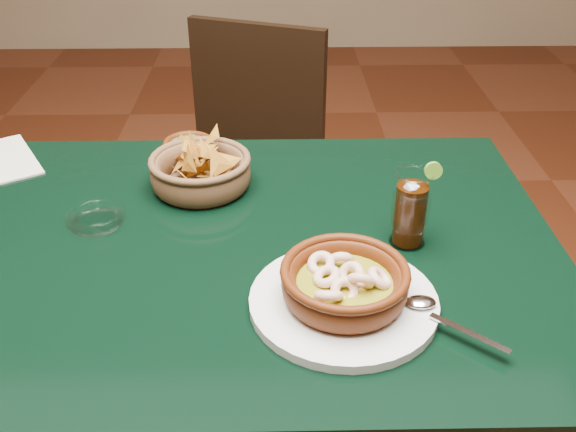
{
  "coord_description": "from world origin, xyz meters",
  "views": [
    {
      "loc": [
        0.12,
        -0.9,
        1.36
      ],
      "look_at": [
        0.14,
        -0.02,
        0.81
      ],
      "focal_mm": 40.0,
      "sensor_mm": 36.0,
      "label": 1
    }
  ],
  "objects_px": {
    "dining_table": "(209,287)",
    "shrimp_plate": "(345,288)",
    "cola_drink": "(410,209)",
    "chip_basket": "(201,171)",
    "dining_chair": "(243,177)"
  },
  "relations": [
    {
      "from": "dining_chair",
      "to": "chip_basket",
      "type": "distance_m",
      "value": 0.6
    },
    {
      "from": "shrimp_plate",
      "to": "chip_basket",
      "type": "relative_size",
      "value": 1.54
    },
    {
      "from": "dining_table",
      "to": "cola_drink",
      "type": "bearing_deg",
      "value": -1.79
    },
    {
      "from": "dining_table",
      "to": "dining_chair",
      "type": "distance_m",
      "value": 0.72
    },
    {
      "from": "chip_basket",
      "to": "dining_table",
      "type": "bearing_deg",
      "value": -82.88
    },
    {
      "from": "dining_chair",
      "to": "chip_basket",
      "type": "height_order",
      "value": "dining_chair"
    },
    {
      "from": "dining_chair",
      "to": "dining_table",
      "type": "bearing_deg",
      "value": -92.26
    },
    {
      "from": "dining_table",
      "to": "shrimp_plate",
      "type": "distance_m",
      "value": 0.31
    },
    {
      "from": "chip_basket",
      "to": "cola_drink",
      "type": "distance_m",
      "value": 0.41
    },
    {
      "from": "dining_table",
      "to": "shrimp_plate",
      "type": "relative_size",
      "value": 3.45
    },
    {
      "from": "dining_chair",
      "to": "cola_drink",
      "type": "height_order",
      "value": "cola_drink"
    },
    {
      "from": "dining_table",
      "to": "dining_chair",
      "type": "xyz_separation_m",
      "value": [
        0.03,
        0.7,
        -0.16
      ]
    },
    {
      "from": "shrimp_plate",
      "to": "cola_drink",
      "type": "distance_m",
      "value": 0.21
    },
    {
      "from": "dining_table",
      "to": "shrimp_plate",
      "type": "bearing_deg",
      "value": -38.64
    },
    {
      "from": "cola_drink",
      "to": "chip_basket",
      "type": "bearing_deg",
      "value": 151.74
    }
  ]
}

